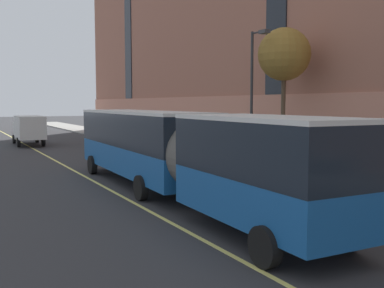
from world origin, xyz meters
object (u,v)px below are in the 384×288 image
object	(u,v)px
city_bus	(172,148)
parked_car_green_4	(233,160)
parked_car_darkgray_1	(113,136)
parked_car_green_3	(164,146)
street_tree_far_uptown	(284,55)
street_lamp	(254,86)
parked_car_black_2	(343,181)
box_truck	(29,128)

from	to	relation	value
city_bus	parked_car_green_4	bearing A→B (deg)	34.98
city_bus	parked_car_darkgray_1	distance (m)	24.80
parked_car_green_3	street_tree_far_uptown	world-z (taller)	street_tree_far_uptown
city_bus	street_lamp	distance (m)	9.09
parked_car_darkgray_1	parked_car_black_2	bearing A→B (deg)	-89.93
parked_car_green_3	street_lamp	distance (m)	9.38
street_tree_far_uptown	street_lamp	bearing A→B (deg)	165.33
parked_car_black_2	street_tree_far_uptown	distance (m)	10.34
parked_car_green_3	box_truck	bearing A→B (deg)	116.77
parked_car_darkgray_1	parked_car_black_2	xyz separation A→B (m)	(0.03, -27.83, -0.00)
city_bus	parked_car_green_3	xyz separation A→B (m)	(5.58, 12.89, -1.24)
parked_car_green_3	box_truck	distance (m)	15.75
city_bus	street_tree_far_uptown	distance (m)	10.97
parked_car_green_4	box_truck	xyz separation A→B (m)	(-6.91, 23.15, 0.79)
parked_car_black_2	street_tree_far_uptown	world-z (taller)	street_tree_far_uptown
street_tree_far_uptown	box_truck	bearing A→B (deg)	114.92
city_bus	parked_car_black_2	bearing A→B (deg)	-33.45
parked_car_black_2	parked_car_green_3	size ratio (longest dim) A/B	0.98
parked_car_darkgray_1	box_truck	world-z (taller)	box_truck
city_bus	parked_car_black_2	distance (m)	6.82
box_truck	street_lamp	world-z (taller)	street_lamp
parked_car_green_3	parked_car_green_4	world-z (taller)	same
city_bus	parked_car_green_4	size ratio (longest dim) A/B	4.36
box_truck	street_tree_far_uptown	xyz separation A→B (m)	(10.59, -22.80, 4.98)
city_bus	parked_car_black_2	xyz separation A→B (m)	(5.60, -3.70, -1.24)
street_tree_far_uptown	parked_car_green_4	bearing A→B (deg)	-174.60
parked_car_green_3	city_bus	bearing A→B (deg)	-113.42
city_bus	street_lamp	size ratio (longest dim) A/B	2.48
parked_car_darkgray_1	parked_car_green_4	distance (m)	20.35
parked_car_green_3	parked_car_black_2	bearing A→B (deg)	-89.95
city_bus	parked_car_green_4	xyz separation A→B (m)	(5.41, 3.79, -1.24)
parked_car_green_4	parked_car_darkgray_1	bearing A→B (deg)	89.57
parked_car_darkgray_1	street_lamp	world-z (taller)	street_lamp
city_bus	parked_car_green_4	distance (m)	6.72
parked_car_green_4	box_truck	size ratio (longest dim) A/B	0.64
street_tree_far_uptown	parked_car_green_3	bearing A→B (deg)	111.85
parked_car_green_4	box_truck	bearing A→B (deg)	106.63
parked_car_darkgray_1	parked_car_green_3	bearing A→B (deg)	-89.90
parked_car_green_3	street_tree_far_uptown	size ratio (longest dim) A/B	0.54
city_bus	parked_car_darkgray_1	bearing A→B (deg)	77.02
parked_car_darkgray_1	box_truck	bearing A→B (deg)	158.43
box_truck	street_tree_far_uptown	bearing A→B (deg)	-65.08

